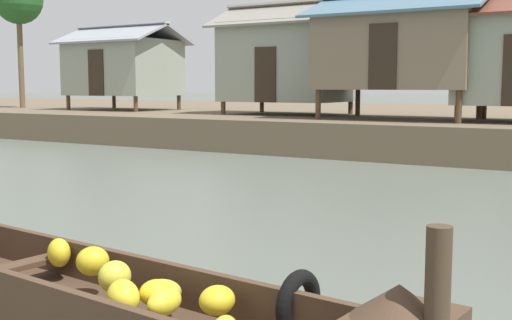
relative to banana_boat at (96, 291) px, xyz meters
The scene contains 6 objects.
ground_plane 6.00m from the banana_boat, 91.70° to the left, with size 300.00×300.00×0.00m, color #596056.
banana_boat is the anchor object (origin of this frame).
stilt_house_left 22.35m from the banana_boat, 132.10° to the left, with size 4.76×3.56×3.51m.
stilt_house_mid_left 17.84m from the banana_boat, 113.46° to the left, with size 4.73×3.50×3.86m.
stilt_house_mid_right 15.57m from the banana_boat, 99.57° to the left, with size 5.18×3.93×3.74m.
palm_tree_mid 26.53m from the banana_boat, 142.17° to the left, with size 2.14×2.14×5.87m.
Camera 1 is at (3.97, 0.29, 1.94)m, focal length 45.52 mm.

